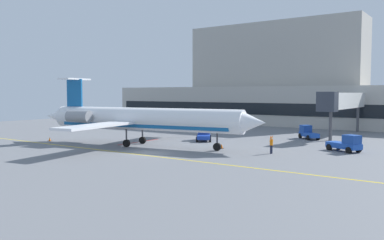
{
  "coord_description": "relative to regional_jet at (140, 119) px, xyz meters",
  "views": [
    {
      "loc": [
        29.22,
        -33.32,
        6.55
      ],
      "look_at": [
        -1.33,
        10.08,
        3.0
      ],
      "focal_mm": 38.08,
      "sensor_mm": 36.0,
      "label": 1
    }
  ],
  "objects": [
    {
      "name": "ground",
      "position": [
        4.99,
        -3.99,
        -3.35
      ],
      "size": [
        120.0,
        120.0,
        0.11
      ],
      "color": "slate"
    },
    {
      "name": "terminal_building",
      "position": [
        -2.51,
        43.49,
        4.72
      ],
      "size": [
        72.11,
        13.92,
        21.38
      ],
      "color": "#B7B2A8",
      "rests_on": "ground"
    },
    {
      "name": "jet_bridge_west",
      "position": [
        17.74,
        25.49,
        2.0
      ],
      "size": [
        2.4,
        19.58,
        6.7
      ],
      "color": "silver",
      "rests_on": "ground"
    },
    {
      "name": "regional_jet",
      "position": [
        0.0,
        0.0,
        0.0
      ],
      "size": [
        31.33,
        24.61,
        8.48
      ],
      "color": "white",
      "rests_on": "ground"
    },
    {
      "name": "baggage_tug",
      "position": [
        14.52,
        19.32,
        -2.42
      ],
      "size": [
        3.7,
        3.77,
        1.91
      ],
      "color": "#1E4CB2",
      "rests_on": "ground"
    },
    {
      "name": "pushback_tractor",
      "position": [
        22.39,
        9.32,
        -2.41
      ],
      "size": [
        4.22,
        3.19,
        1.94
      ],
      "color": "#1E4CB2",
      "rests_on": "ground"
    },
    {
      "name": "belt_loader",
      "position": [
        3.51,
        9.12,
        -2.4
      ],
      "size": [
        3.54,
        4.2,
        1.94
      ],
      "color": "#19389E",
      "rests_on": "ground"
    },
    {
      "name": "fuel_tank",
      "position": [
        -6.63,
        25.64,
        -1.72
      ],
      "size": [
        8.54,
        3.02,
        2.85
      ],
      "color": "white",
      "rests_on": "ground"
    },
    {
      "name": "marshaller",
      "position": [
        16.17,
        3.17,
        -2.31
      ],
      "size": [
        0.34,
        0.83,
        1.94
      ],
      "color": "#191E33",
      "rests_on": "ground"
    },
    {
      "name": "safety_cone_alpha",
      "position": [
        -13.17,
        -3.57,
        -3.05
      ],
      "size": [
        0.47,
        0.47,
        0.55
      ],
      "color": "orange",
      "rests_on": "ground"
    },
    {
      "name": "safety_cone_bravo",
      "position": [
        9.7,
        3.58,
        -3.05
      ],
      "size": [
        0.47,
        0.47,
        0.55
      ],
      "color": "orange",
      "rests_on": "ground"
    }
  ]
}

